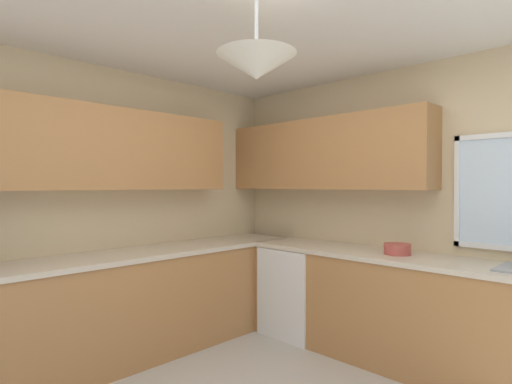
# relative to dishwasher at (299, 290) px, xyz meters

# --- Properties ---
(room_shell) EXTENTS (4.07, 4.06, 2.61)m
(room_shell) POSITION_rel_dishwasher_xyz_m (0.20, -1.02, 1.40)
(room_shell) COLOR beige
(room_shell) RESTS_ON ground_plane
(counter_run_left) EXTENTS (0.65, 3.67, 0.91)m
(counter_run_left) POSITION_rel_dishwasher_xyz_m (-0.66, -1.63, 0.02)
(counter_run_left) COLOR #AD7542
(counter_run_left) RESTS_ON ground_plane
(counter_run_back) EXTENTS (3.16, 0.65, 0.91)m
(counter_run_back) POSITION_rel_dishwasher_xyz_m (1.22, 0.03, 0.02)
(counter_run_back) COLOR #AD7542
(counter_run_back) RESTS_ON ground_plane
(dishwasher) EXTENTS (0.60, 0.60, 0.87)m
(dishwasher) POSITION_rel_dishwasher_xyz_m (0.00, 0.00, 0.00)
(dishwasher) COLOR white
(dishwasher) RESTS_ON ground_plane
(bowl) EXTENTS (0.22, 0.22, 0.09)m
(bowl) POSITION_rel_dishwasher_xyz_m (1.02, 0.03, 0.52)
(bowl) COLOR #B74C42
(bowl) RESTS_ON counter_run_back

